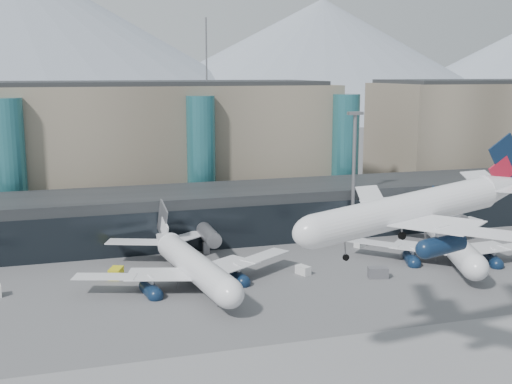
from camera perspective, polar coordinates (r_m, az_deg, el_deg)
ground at (r=77.28m, az=3.24°, el=-14.83°), size 900.00×900.00×0.00m
concourse at (r=128.68m, az=-5.52°, el=-2.07°), size 170.00×27.00×10.00m
terminal_main at (r=156.50m, az=-16.96°, el=3.68°), size 130.00×30.00×31.00m
terminal_east at (r=196.63m, az=20.74°, el=4.79°), size 70.00×30.00×31.00m
teal_towers at (r=141.10m, az=-12.86°, el=2.57°), size 116.40×19.40×46.00m
mountain_ridge at (r=447.45m, az=-11.82°, el=12.06°), size 910.00×400.00×110.00m
lightmast_mid at (r=127.10m, az=8.68°, el=2.03°), size 3.00×1.20×25.60m
hero_jet at (r=72.29m, az=15.10°, el=-0.50°), size 31.23×31.56×10.21m
jet_parked_mid at (r=103.66m, az=-6.14°, el=-5.40°), size 37.89×38.02×12.32m
jet_parked_right at (r=120.94m, az=16.71°, el=-3.48°), size 35.71×37.92×12.19m
veh_b at (r=107.93m, az=-12.34°, el=-7.04°), size 2.80×3.44×1.72m
veh_c at (r=107.43m, az=10.79°, el=-7.05°), size 3.53×2.45×1.78m
veh_d at (r=125.35m, az=9.23°, el=-4.51°), size 2.84×2.51×1.44m
veh_g at (r=107.69m, az=4.21°, el=-6.94°), size 2.30×2.83×1.44m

